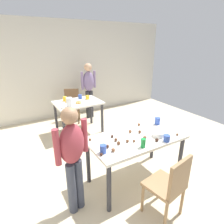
% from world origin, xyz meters
% --- Properties ---
extents(ground_plane, '(6.40, 6.40, 0.00)m').
position_xyz_m(ground_plane, '(0.00, 0.00, 0.00)').
color(ground_plane, beige).
extents(wall_back, '(6.40, 0.10, 2.60)m').
position_xyz_m(wall_back, '(0.00, 3.20, 1.30)').
color(wall_back, beige).
rests_on(wall_back, ground_plane).
extents(dining_table_near, '(1.39, 0.75, 0.75)m').
position_xyz_m(dining_table_near, '(-0.08, -0.14, 0.66)').
color(dining_table_near, silver).
rests_on(dining_table_near, ground_plane).
extents(dining_table_far, '(1.04, 0.74, 0.75)m').
position_xyz_m(dining_table_far, '(-0.19, 1.90, 0.64)').
color(dining_table_far, silver).
rests_on(dining_table_far, ground_plane).
extents(chair_near_table, '(0.46, 0.46, 0.87)m').
position_xyz_m(chair_near_table, '(-0.15, -0.88, 0.50)').
color(chair_near_table, olive).
rests_on(chair_near_table, ground_plane).
extents(chair_far_table, '(0.53, 0.53, 0.87)m').
position_xyz_m(chair_far_table, '(-0.10, 2.62, 0.50)').
color(chair_far_table, brown).
rests_on(chair_far_table, ground_plane).
extents(person_girl_near, '(0.45, 0.28, 1.40)m').
position_xyz_m(person_girl_near, '(-1.06, -0.20, 0.83)').
color(person_girl_near, '#383D4C').
rests_on(person_girl_near, ground_plane).
extents(person_adult_far, '(0.45, 0.23, 1.52)m').
position_xyz_m(person_adult_far, '(0.41, 2.62, 0.91)').
color(person_adult_far, '#28282D').
rests_on(person_adult_far, ground_plane).
extents(mixing_bowl, '(0.18, 0.18, 0.07)m').
position_xyz_m(mixing_bowl, '(0.21, -0.29, 0.79)').
color(mixing_bowl, white).
rests_on(mixing_bowl, dining_table_near).
extents(soda_can, '(0.07, 0.07, 0.12)m').
position_xyz_m(soda_can, '(-0.18, -0.41, 0.81)').
color(soda_can, '#198438').
rests_on(soda_can, dining_table_near).
extents(fork_near, '(0.17, 0.02, 0.01)m').
position_xyz_m(fork_near, '(-0.36, -0.40, 0.75)').
color(fork_near, silver).
rests_on(fork_near, dining_table_near).
extents(cup_near_0, '(0.08, 0.08, 0.11)m').
position_xyz_m(cup_near_0, '(-0.69, -0.26, 0.80)').
color(cup_near_0, '#3351B2').
rests_on(cup_near_0, dining_table_near).
extents(cup_near_1, '(0.09, 0.09, 0.12)m').
position_xyz_m(cup_near_1, '(0.49, 0.04, 0.81)').
color(cup_near_1, '#3351B2').
rests_on(cup_near_1, dining_table_near).
extents(cup_near_2, '(0.09, 0.09, 0.09)m').
position_xyz_m(cup_near_2, '(0.20, -0.45, 0.80)').
color(cup_near_2, '#3351B2').
rests_on(cup_near_2, dining_table_near).
extents(cake_ball_0, '(0.05, 0.05, 0.05)m').
position_xyz_m(cake_ball_0, '(-0.59, -0.19, 0.77)').
color(cake_ball_0, '#3D2319').
rests_on(cake_ball_0, dining_table_near).
extents(cake_ball_1, '(0.05, 0.05, 0.05)m').
position_xyz_m(cake_ball_1, '(-0.08, 0.02, 0.77)').
color(cake_ball_1, brown).
rests_on(cake_ball_1, dining_table_near).
extents(cake_ball_2, '(0.05, 0.05, 0.05)m').
position_xyz_m(cake_ball_2, '(-0.40, -0.09, 0.77)').
color(cake_ball_2, brown).
rests_on(cake_ball_2, dining_table_near).
extents(cake_ball_3, '(0.04, 0.04, 0.04)m').
position_xyz_m(cake_ball_3, '(0.46, -0.41, 0.77)').
color(cake_ball_3, brown).
rests_on(cake_ball_3, dining_table_near).
extents(cake_ball_4, '(0.04, 0.04, 0.04)m').
position_xyz_m(cake_ball_4, '(-0.70, 0.10, 0.77)').
color(cake_ball_4, brown).
rests_on(cake_ball_4, dining_table_near).
extents(cake_ball_5, '(0.05, 0.05, 0.05)m').
position_xyz_m(cake_ball_5, '(-0.57, -0.30, 0.78)').
color(cake_ball_5, brown).
rests_on(cake_ball_5, dining_table_near).
extents(cake_ball_6, '(0.05, 0.05, 0.05)m').
position_xyz_m(cake_ball_6, '(0.19, 0.14, 0.77)').
color(cake_ball_6, brown).
rests_on(cake_ball_6, dining_table_near).
extents(cake_ball_7, '(0.04, 0.04, 0.04)m').
position_xyz_m(cake_ball_7, '(-0.20, -0.24, 0.77)').
color(cake_ball_7, brown).
rests_on(cake_ball_7, dining_table_near).
extents(cake_ball_8, '(0.05, 0.05, 0.05)m').
position_xyz_m(cake_ball_8, '(-0.02, -0.25, 0.78)').
color(cake_ball_8, brown).
rests_on(cake_ball_8, dining_table_near).
extents(cake_ball_9, '(0.04, 0.04, 0.04)m').
position_xyz_m(cake_ball_9, '(-0.39, 0.02, 0.77)').
color(cake_ball_9, '#3D2319').
rests_on(cake_ball_9, dining_table_near).
extents(cake_ball_10, '(0.04, 0.04, 0.04)m').
position_xyz_m(cake_ball_10, '(-0.28, -0.20, 0.77)').
color(cake_ball_10, brown).
rests_on(cake_ball_10, dining_table_near).
extents(cake_ball_11, '(0.05, 0.05, 0.05)m').
position_xyz_m(cake_ball_11, '(0.08, -0.39, 0.77)').
color(cake_ball_11, '#3D2319').
rests_on(cake_ball_11, dining_table_near).
extents(cake_ball_12, '(0.05, 0.05, 0.05)m').
position_xyz_m(cake_ball_12, '(-0.42, -0.19, 0.77)').
color(cake_ball_12, brown).
rests_on(cake_ball_12, dining_table_near).
extents(cake_ball_13, '(0.04, 0.04, 0.04)m').
position_xyz_m(cake_ball_13, '(-0.74, -0.31, 0.77)').
color(cake_ball_13, '#3D2319').
rests_on(cake_ball_13, dining_table_near).
extents(cake_ball_14, '(0.05, 0.05, 0.05)m').
position_xyz_m(cake_ball_14, '(0.28, -0.15, 0.77)').
color(cake_ball_14, '#3D2319').
rests_on(cake_ball_14, dining_table_near).
extents(cake_ball_15, '(0.05, 0.05, 0.05)m').
position_xyz_m(cake_ball_15, '(0.04, -0.07, 0.77)').
color(cake_ball_15, brown).
rests_on(cake_ball_15, dining_table_near).
extents(pitcher_far, '(0.13, 0.13, 0.21)m').
position_xyz_m(pitcher_far, '(-0.47, 1.64, 0.85)').
color(pitcher_far, white).
rests_on(pitcher_far, dining_table_far).
extents(cup_far_0, '(0.09, 0.09, 0.12)m').
position_xyz_m(cup_far_0, '(-0.08, 2.03, 0.81)').
color(cup_far_0, '#3351B2').
rests_on(cup_far_0, dining_table_far).
extents(cup_far_1, '(0.09, 0.09, 0.10)m').
position_xyz_m(cup_far_1, '(-0.42, 2.12, 0.80)').
color(cup_far_1, yellow).
rests_on(cup_far_1, dining_table_far).
extents(cup_far_2, '(0.09, 0.09, 0.09)m').
position_xyz_m(cup_far_2, '(0.08, 1.98, 0.80)').
color(cup_far_2, yellow).
rests_on(cup_far_2, dining_table_far).
extents(donut_far_0, '(0.10, 0.10, 0.03)m').
position_xyz_m(donut_far_0, '(-0.61, 1.62, 0.76)').
color(donut_far_0, white).
rests_on(donut_far_0, dining_table_far).
extents(donut_far_1, '(0.13, 0.13, 0.04)m').
position_xyz_m(donut_far_1, '(-0.22, 1.78, 0.77)').
color(donut_far_1, gold).
rests_on(donut_far_1, dining_table_far).
extents(donut_far_2, '(0.12, 0.12, 0.04)m').
position_xyz_m(donut_far_2, '(-0.40, 1.98, 0.77)').
color(donut_far_2, gold).
rests_on(donut_far_2, dining_table_far).
extents(donut_far_3, '(0.13, 0.13, 0.04)m').
position_xyz_m(donut_far_3, '(-0.15, 1.91, 0.77)').
color(donut_far_3, white).
rests_on(donut_far_3, dining_table_far).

